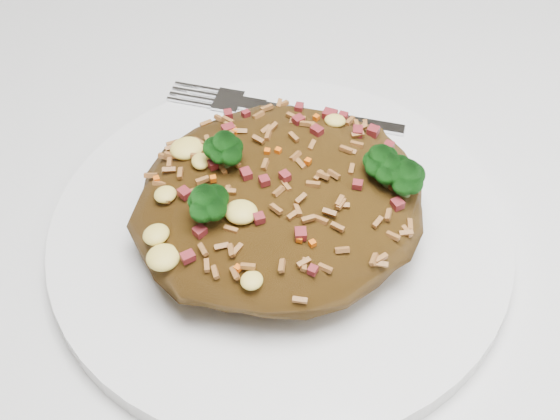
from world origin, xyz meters
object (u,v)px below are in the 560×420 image
object	(u,v)px
fried_rice	(281,193)
fork	(296,112)
plate	(280,234)
dining_table	(276,239)

from	to	relation	value
fried_rice	fork	bearing A→B (deg)	58.14
plate	fried_rice	bearing A→B (deg)	-35.55
dining_table	fork	size ratio (longest dim) A/B	9.02
plate	fork	xyz separation A→B (m)	(0.05, 0.08, 0.01)
fried_rice	fork	xyz separation A→B (m)	(0.05, 0.09, -0.03)
plate	fork	world-z (taller)	fork
fork	plate	bearing A→B (deg)	-81.78
dining_table	plate	world-z (taller)	plate
plate	fork	distance (m)	0.10
dining_table	fried_rice	size ratio (longest dim) A/B	7.12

